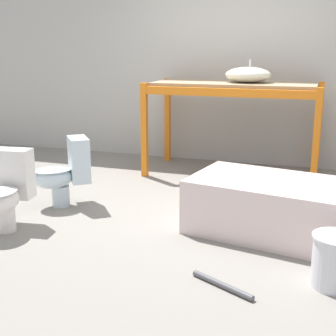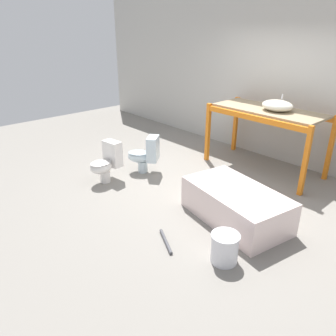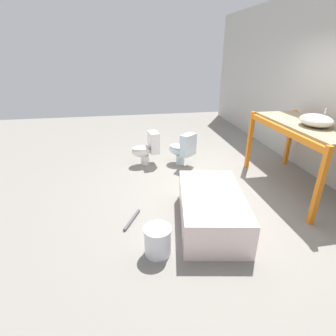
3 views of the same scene
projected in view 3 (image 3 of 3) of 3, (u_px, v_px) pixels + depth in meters
name	position (u px, v px, depth m)	size (l,w,h in m)	color
ground_plane	(225.00, 189.00, 4.47)	(12.00, 12.00, 0.00)	gray
shelving_rack	(306.00, 133.00, 4.14)	(2.03, 0.93, 1.12)	orange
sink_basin	(316.00, 120.00, 3.89)	(0.53, 0.44, 0.26)	silver
bathtub_main	(211.00, 206.00, 3.48)	(1.55, 1.04, 0.46)	silver
toilet_near	(147.00, 148.00, 5.32)	(0.39, 0.58, 0.67)	white
toilet_far	(182.00, 149.00, 5.31)	(0.62, 0.59, 0.67)	silver
bucket_white	(158.00, 240.00, 2.98)	(0.32, 0.32, 0.35)	silver
loose_pipe	(132.00, 220.00, 3.62)	(0.45, 0.25, 0.04)	#4C4C51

